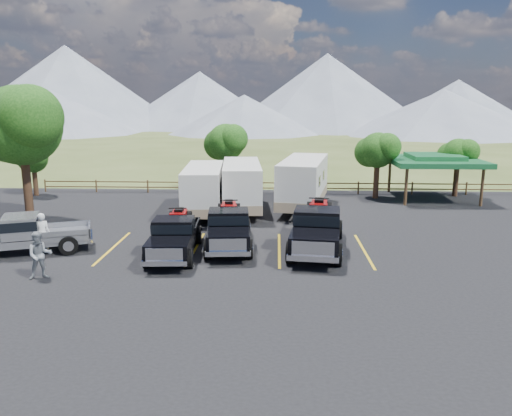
{
  "coord_description": "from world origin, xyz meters",
  "views": [
    {
      "loc": [
        1.84,
        -18.72,
        7.02
      ],
      "look_at": [
        0.81,
        6.09,
        1.6
      ],
      "focal_mm": 35.0,
      "sensor_mm": 36.0,
      "label": 1
    }
  ],
  "objects_px": {
    "pickup_silver": "(25,234)",
    "person_a": "(42,233)",
    "rig_center": "(229,226)",
    "trailer_left": "(204,190)",
    "tree_big_nw": "(21,125)",
    "rig_right": "(317,227)",
    "pavilion": "(434,160)",
    "person_b": "(40,255)",
    "trailer_center": "(242,186)",
    "rig_left": "(175,234)",
    "trailer_right": "(303,183)"
  },
  "relations": [
    {
      "from": "trailer_center",
      "to": "person_b",
      "type": "bearing_deg",
      "value": -124.41
    },
    {
      "from": "person_a",
      "to": "person_b",
      "type": "xyz_separation_m",
      "value": [
        1.45,
        -3.27,
        0.01
      ]
    },
    {
      "from": "person_b",
      "to": "person_a",
      "type": "bearing_deg",
      "value": 87.0
    },
    {
      "from": "trailer_left",
      "to": "pickup_silver",
      "type": "bearing_deg",
      "value": -134.53
    },
    {
      "from": "rig_right",
      "to": "pickup_silver",
      "type": "xyz_separation_m",
      "value": [
        -13.5,
        -1.14,
        -0.16
      ]
    },
    {
      "from": "rig_right",
      "to": "tree_big_nw",
      "type": "bearing_deg",
      "value": 170.59
    },
    {
      "from": "pavilion",
      "to": "person_b",
      "type": "distance_m",
      "value": 26.85
    },
    {
      "from": "trailer_left",
      "to": "person_b",
      "type": "height_order",
      "value": "trailer_left"
    },
    {
      "from": "pavilion",
      "to": "tree_big_nw",
      "type": "bearing_deg",
      "value": -162.66
    },
    {
      "from": "pavilion",
      "to": "rig_right",
      "type": "xyz_separation_m",
      "value": [
        -9.23,
        -12.83,
        -1.67
      ]
    },
    {
      "from": "person_a",
      "to": "trailer_left",
      "type": "bearing_deg",
      "value": -162.05
    },
    {
      "from": "trailer_center",
      "to": "person_a",
      "type": "height_order",
      "value": "trailer_center"
    },
    {
      "from": "trailer_right",
      "to": "pickup_silver",
      "type": "bearing_deg",
      "value": -132.8
    },
    {
      "from": "rig_left",
      "to": "rig_center",
      "type": "relative_size",
      "value": 0.94
    },
    {
      "from": "pavilion",
      "to": "rig_left",
      "type": "relative_size",
      "value": 1.05
    },
    {
      "from": "rig_left",
      "to": "person_b",
      "type": "xyz_separation_m",
      "value": [
        -4.69,
        -3.39,
        0.03
      ]
    },
    {
      "from": "rig_left",
      "to": "pickup_silver",
      "type": "relative_size",
      "value": 0.95
    },
    {
      "from": "trailer_left",
      "to": "trailer_center",
      "type": "relative_size",
      "value": 0.96
    },
    {
      "from": "trailer_left",
      "to": "person_a",
      "type": "distance_m",
      "value": 10.44
    },
    {
      "from": "tree_big_nw",
      "to": "rig_center",
      "type": "relative_size",
      "value": 1.25
    },
    {
      "from": "rig_center",
      "to": "person_a",
      "type": "distance_m",
      "value": 8.62
    },
    {
      "from": "tree_big_nw",
      "to": "person_b",
      "type": "relative_size",
      "value": 4.08
    },
    {
      "from": "trailer_center",
      "to": "trailer_right",
      "type": "height_order",
      "value": "trailer_right"
    },
    {
      "from": "pavilion",
      "to": "trailer_right",
      "type": "xyz_separation_m",
      "value": [
        -9.43,
        -4.0,
        -1.04
      ]
    },
    {
      "from": "rig_right",
      "to": "trailer_left",
      "type": "bearing_deg",
      "value": 139.03
    },
    {
      "from": "tree_big_nw",
      "to": "pickup_silver",
      "type": "height_order",
      "value": "tree_big_nw"
    },
    {
      "from": "trailer_center",
      "to": "rig_right",
      "type": "bearing_deg",
      "value": -67.67
    },
    {
      "from": "rig_center",
      "to": "person_a",
      "type": "xyz_separation_m",
      "value": [
        -8.48,
        -1.57,
        -0.03
      ]
    },
    {
      "from": "pickup_silver",
      "to": "person_a",
      "type": "relative_size",
      "value": 3.26
    },
    {
      "from": "rig_center",
      "to": "trailer_right",
      "type": "xyz_separation_m",
      "value": [
        4.02,
        8.41,
        0.72
      ]
    },
    {
      "from": "pavilion",
      "to": "trailer_left",
      "type": "bearing_deg",
      "value": -160.0
    },
    {
      "from": "rig_center",
      "to": "person_a",
      "type": "bearing_deg",
      "value": -174.25
    },
    {
      "from": "tree_big_nw",
      "to": "rig_center",
      "type": "height_order",
      "value": "tree_big_nw"
    },
    {
      "from": "pavilion",
      "to": "person_a",
      "type": "bearing_deg",
      "value": -147.47
    },
    {
      "from": "tree_big_nw",
      "to": "rig_right",
      "type": "distance_m",
      "value": 17.6
    },
    {
      "from": "rig_left",
      "to": "trailer_left",
      "type": "bearing_deg",
      "value": 85.8
    },
    {
      "from": "tree_big_nw",
      "to": "pickup_silver",
      "type": "bearing_deg",
      "value": -64.84
    },
    {
      "from": "rig_left",
      "to": "trailer_right",
      "type": "relative_size",
      "value": 0.62
    },
    {
      "from": "person_b",
      "to": "rig_right",
      "type": "bearing_deg",
      "value": -5.38
    },
    {
      "from": "rig_left",
      "to": "rig_right",
      "type": "relative_size",
      "value": 0.85
    },
    {
      "from": "tree_big_nw",
      "to": "person_a",
      "type": "distance_m",
      "value": 8.39
    },
    {
      "from": "pavilion",
      "to": "rig_left",
      "type": "xyz_separation_m",
      "value": [
        -15.79,
        -13.87,
        -1.81
      ]
    },
    {
      "from": "rig_left",
      "to": "rig_right",
      "type": "height_order",
      "value": "rig_right"
    },
    {
      "from": "trailer_right",
      "to": "person_a",
      "type": "height_order",
      "value": "trailer_right"
    },
    {
      "from": "rig_center",
      "to": "trailer_left",
      "type": "bearing_deg",
      "value": 103.19
    },
    {
      "from": "tree_big_nw",
      "to": "trailer_left",
      "type": "distance_m",
      "value": 10.94
    },
    {
      "from": "tree_big_nw",
      "to": "rig_center",
      "type": "distance_m",
      "value": 13.67
    },
    {
      "from": "person_a",
      "to": "person_b",
      "type": "height_order",
      "value": "person_b"
    },
    {
      "from": "trailer_center",
      "to": "person_a",
      "type": "bearing_deg",
      "value": -137.62
    },
    {
      "from": "trailer_left",
      "to": "person_a",
      "type": "xyz_separation_m",
      "value": [
        -6.3,
        -8.3,
        -0.6
      ]
    }
  ]
}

